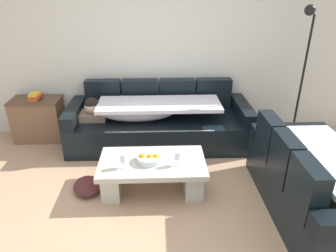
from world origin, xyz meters
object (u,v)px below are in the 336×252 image
side_cabinet (39,119)px  couch_along_wall (156,123)px  wine_glass_near_left (123,159)px  wine_glass_near_right (178,156)px  couch_near_window (315,184)px  book_stack_on_cabinet (35,96)px  coffee_table (152,171)px  fruit_bowl (149,158)px  crumpled_garment (87,186)px  floor_lamp (302,68)px

side_cabinet → couch_along_wall: bearing=-7.2°
wine_glass_near_left → wine_glass_near_right: (0.59, 0.03, 0.00)m
couch_along_wall → couch_near_window: 2.26m
wine_glass_near_left → book_stack_on_cabinet: book_stack_on_cabinet is taller
coffee_table → side_cabinet: bearing=141.8°
wine_glass_near_left → book_stack_on_cabinet: bearing=133.5°
fruit_bowl → wine_glass_near_right: size_ratio=1.69×
wine_glass_near_right → crumpled_garment: (-1.04, 0.09, -0.44)m
coffee_table → side_cabinet: 2.20m
couch_along_wall → wine_glass_near_right: 1.27m
wine_glass_near_left → crumpled_garment: size_ratio=0.42×
couch_near_window → wine_glass_near_left: (-1.97, 0.32, 0.16)m
coffee_table → floor_lamp: bearing=29.4°
coffee_table → crumpled_garment: (-0.76, -0.01, -0.18)m
couch_along_wall → book_stack_on_cabinet: (-1.77, 0.22, 0.36)m
couch_near_window → side_cabinet: size_ratio=2.48×
book_stack_on_cabinet → coffee_table: bearing=-38.3°
floor_lamp → side_cabinet: bearing=177.4°
fruit_bowl → wine_glass_near_right: (0.31, -0.09, 0.08)m
wine_glass_near_left → book_stack_on_cabinet: size_ratio=0.71×
coffee_table → fruit_bowl: bearing=-157.0°
couch_near_window → coffee_table: size_ratio=1.49×
side_cabinet → floor_lamp: 3.91m
coffee_table → book_stack_on_cabinet: bearing=141.7°
wine_glass_near_left → side_cabinet: (-1.42, 1.49, -0.17)m
couch_along_wall → fruit_bowl: couch_along_wall is taller
side_cabinet → coffee_table: bearing=-38.2°
book_stack_on_cabinet → couch_along_wall: bearing=-7.2°
wine_glass_near_right → floor_lamp: (1.82, 1.28, 0.62)m
couch_near_window → floor_lamp: size_ratio=0.92×
coffee_table → side_cabinet: (-1.73, 1.36, 0.08)m
crumpled_garment → couch_near_window: bearing=-10.2°
side_cabinet → floor_lamp: bearing=-2.6°
couch_near_window → floor_lamp: (0.43, 1.63, 0.78)m
couch_near_window → fruit_bowl: couch_near_window is taller
wine_glass_near_right → crumpled_garment: wine_glass_near_right is taller
coffee_table → wine_glass_near_right: 0.39m
book_stack_on_cabinet → couch_near_window: bearing=-28.0°
floor_lamp → coffee_table: bearing=-150.6°
couch_along_wall → crumpled_garment: 1.42m
couch_near_window → floor_lamp: bearing=-14.8°
wine_glass_near_left → wine_glass_near_right: size_ratio=1.00×
couch_along_wall → fruit_bowl: size_ratio=9.27×
floor_lamp → crumpled_garment: floor_lamp is taller
couch_near_window → crumpled_garment: bearing=79.8°
side_cabinet → crumpled_garment: size_ratio=1.80×
couch_near_window → coffee_table: couch_near_window is taller
side_cabinet → crumpled_garment: bearing=-54.7°
side_cabinet → book_stack_on_cabinet: book_stack_on_cabinet is taller
fruit_bowl → floor_lamp: size_ratio=0.14×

